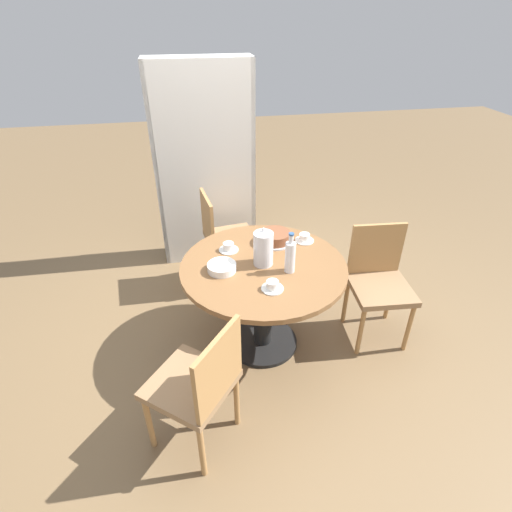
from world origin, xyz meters
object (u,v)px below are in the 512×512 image
at_px(chair_a, 199,384).
at_px(cup_a, 272,286).
at_px(bookshelf, 205,170).
at_px(cake_main, 275,237).
at_px(cup_b, 304,238).
at_px(cup_c, 229,248).
at_px(chair_c, 224,236).
at_px(chair_b, 379,280).
at_px(coffee_pot, 263,248).
at_px(water_bottle, 290,256).

relative_size(chair_a, cup_a, 6.28).
bearing_deg(bookshelf, cake_main, 110.99).
height_order(chair_a, cup_b, chair_a).
relative_size(bookshelf, cup_a, 13.26).
xyz_separation_m(chair_a, cup_a, (0.49, 0.44, 0.26)).
bearing_deg(cup_c, chair_c, 87.13).
bearing_deg(cup_a, chair_a, -138.27).
distance_m(chair_b, cup_c, 1.13).
bearing_deg(coffee_pot, cup_c, 134.46).
bearing_deg(cake_main, chair_b, -21.05).
xyz_separation_m(chair_a, coffee_pot, (0.49, 0.72, 0.37)).
height_order(bookshelf, coffee_pot, bookshelf).
bearing_deg(cake_main, bookshelf, 110.99).
distance_m(coffee_pot, cup_c, 0.31).
height_order(chair_a, cup_a, chair_a).
distance_m(cake_main, cup_b, 0.22).
height_order(chair_b, cup_b, chair_b).
height_order(cup_a, cup_c, same).
height_order(bookshelf, cup_b, bookshelf).
xyz_separation_m(chair_b, chair_c, (-1.04, 0.86, 0.00)).
bearing_deg(water_bottle, bookshelf, 106.28).
height_order(chair_a, cake_main, chair_a).
xyz_separation_m(cake_main, cup_a, (-0.15, -0.55, -0.02)).
height_order(bookshelf, cup_c, bookshelf).
relative_size(chair_b, water_bottle, 3.09).
relative_size(chair_b, cake_main, 3.50).
bearing_deg(cup_c, cup_a, -67.80).
relative_size(bookshelf, cup_c, 13.26).
bearing_deg(chair_c, cup_a, -179.06).
distance_m(water_bottle, cake_main, 0.38).
height_order(chair_a, cup_c, chair_a).
bearing_deg(coffee_pot, cup_b, 33.74).
relative_size(bookshelf, cup_b, 13.26).
relative_size(chair_a, chair_c, 1.00).
xyz_separation_m(coffee_pot, cup_a, (-0.00, -0.29, -0.10)).
bearing_deg(chair_b, cup_c, 172.29).
distance_m(bookshelf, cup_b, 1.29).
distance_m(cake_main, cup_c, 0.35).
height_order(cup_a, cup_b, same).
relative_size(chair_b, bookshelf, 0.47).
height_order(cake_main, cup_a, cake_main).
distance_m(chair_a, coffee_pot, 0.95).
relative_size(chair_a, water_bottle, 3.09).
bearing_deg(chair_c, bookshelf, 3.34).
bearing_deg(cup_c, bookshelf, 93.49).
xyz_separation_m(cup_a, cup_c, (-0.20, 0.50, 0.00)).
xyz_separation_m(chair_b, cake_main, (-0.73, 0.28, 0.28)).
height_order(cake_main, cup_b, cake_main).
xyz_separation_m(chair_a, water_bottle, (0.65, 0.61, 0.36)).
relative_size(chair_c, cup_a, 6.28).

